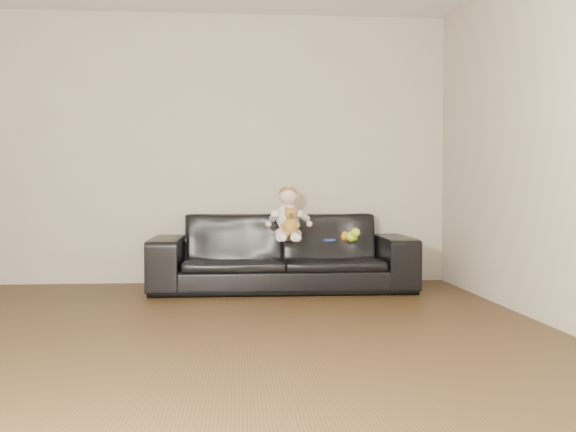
{
  "coord_description": "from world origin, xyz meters",
  "views": [
    {
      "loc": [
        0.47,
        -3.51,
        0.87
      ],
      "look_at": [
        0.91,
        2.14,
        0.67
      ],
      "focal_mm": 40.0,
      "sensor_mm": 36.0,
      "label": 1
    }
  ],
  "objects": [
    {
      "name": "wall_back",
      "position": [
        0.0,
        2.75,
        1.3
      ],
      "size": [
        5.0,
        0.0,
        5.0
      ],
      "primitive_type": "plane",
      "rotation": [
        1.57,
        0.0,
        0.0
      ],
      "color": "#BAB09C",
      "rests_on": "ground"
    },
    {
      "name": "toy_blue_disc",
      "position": [
        1.27,
        2.1,
        0.46
      ],
      "size": [
        0.14,
        0.14,
        0.02
      ],
      "primitive_type": "cylinder",
      "rotation": [
        0.0,
        0.0,
        -0.34
      ],
      "color": "#1737BE",
      "rests_on": "sofa"
    },
    {
      "name": "toy_rattle",
      "position": [
        1.4,
        2.05,
        0.48
      ],
      "size": [
        0.09,
        0.09,
        0.07
      ],
      "primitive_type": "sphere",
      "rotation": [
        0.0,
        0.0,
        -0.3
      ],
      "color": "#C46917",
      "rests_on": "sofa"
    },
    {
      "name": "toy_green",
      "position": [
        1.45,
        1.98,
        0.49
      ],
      "size": [
        0.11,
        0.13,
        0.09
      ],
      "primitive_type": "ellipsoid",
      "rotation": [
        0.0,
        0.0,
        0.02
      ],
      "color": "#BCE71B",
      "rests_on": "sofa"
    },
    {
      "name": "baby",
      "position": [
        0.91,
        2.12,
        0.66
      ],
      "size": [
        0.36,
        0.43,
        0.48
      ],
      "rotation": [
        0.0,
        0.0,
        -0.26
      ],
      "color": "silver",
      "rests_on": "sofa"
    },
    {
      "name": "teddy_bear",
      "position": [
        0.92,
        1.98,
        0.62
      ],
      "size": [
        0.14,
        0.14,
        0.25
      ],
      "rotation": [
        0.0,
        0.0,
        0.0
      ],
      "color": "olive",
      "rests_on": "sofa"
    },
    {
      "name": "floor",
      "position": [
        0.0,
        0.0,
        0.0
      ],
      "size": [
        5.5,
        5.5,
        0.0
      ],
      "primitive_type": "plane",
      "color": "#3D2915",
      "rests_on": "ground"
    },
    {
      "name": "sofa",
      "position": [
        0.86,
        2.25,
        0.34
      ],
      "size": [
        2.34,
        0.93,
        0.68
      ],
      "primitive_type": "imported",
      "rotation": [
        0.0,
        0.0,
        -0.01
      ],
      "color": "black",
      "rests_on": "floor"
    }
  ]
}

